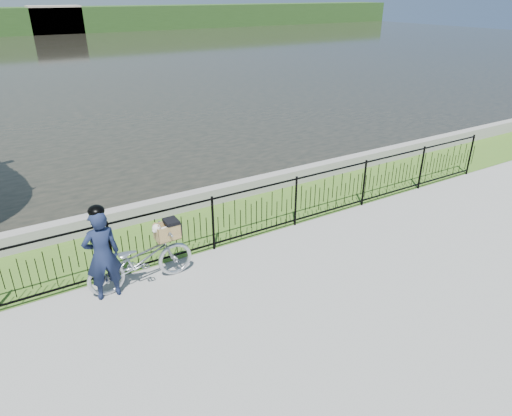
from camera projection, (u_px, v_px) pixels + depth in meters
ground at (302, 272)px, 8.43m from camera, size 120.00×120.00×0.00m
grass_strip at (234, 218)px, 10.43m from camera, size 60.00×2.00×0.01m
water at (36, 62)px, 33.87m from camera, size 120.00×120.00×0.00m
quay_wall at (214, 195)px, 11.12m from camera, size 60.00×0.30×0.40m
fence at (256, 212)px, 9.42m from camera, size 14.00×0.06×1.15m
far_treeline at (0, 21)px, 54.04m from camera, size 120.00×6.00×3.00m
far_building_right at (55, 20)px, 55.66m from camera, size 6.00×3.00×3.20m
bicycle_rig at (141, 259)px, 7.90m from camera, size 1.87×0.65×1.12m
cyclist at (102, 254)px, 7.42m from camera, size 0.59×0.39×1.68m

